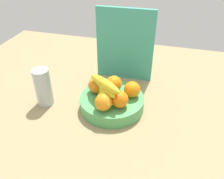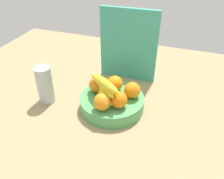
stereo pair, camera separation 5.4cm
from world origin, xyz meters
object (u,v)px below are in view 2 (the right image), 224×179
Objects in this scene: fruit_bowl at (112,102)px; orange_front_left at (132,90)px; orange_back_left at (102,102)px; orange_center at (97,85)px; orange_back_right at (119,100)px; banana_bunch at (104,90)px; cutting_board at (128,46)px; thermos_tumbler at (45,85)px; orange_front_right at (115,84)px.

orange_front_left is at bearing 21.01° from fruit_bowl.
orange_front_left is at bearing 52.16° from orange_back_left.
fruit_bowl is 3.97× the size of orange_front_left.
fruit_bowl is 10.04cm from orange_center.
fruit_bowl is 9.31cm from orange_back_right.
cutting_board is at bearing 86.48° from banana_bunch.
orange_back_left is 0.41× the size of thermos_tumbler.
thermos_tumbler reaches higher than orange_front_left.
thermos_tumbler reaches higher than orange_center.
cutting_board is at bearing 110.40° from orange_front_left.
thermos_tumbler reaches higher than orange_back_right.
fruit_bowl is 10.56cm from orange_front_left.
cutting_board reaches higher than orange_center.
fruit_bowl is 30.39cm from thermos_tumbler.
orange_front_left is at bearing -15.49° from orange_front_right.
orange_front_right is 1.00× the size of orange_back_right.
fruit_bowl is 8.98cm from banana_bunch.
orange_front_left is at bearing 29.54° from banana_bunch.
orange_front_left is 8.80cm from orange_back_right.
banana_bunch reaches higher than orange_front_right.
fruit_bowl is 30.48cm from cutting_board.
thermos_tumbler is at bearing -134.56° from cutting_board.
orange_back_left is at bearing -7.76° from thermos_tumbler.
orange_back_left is at bearing -148.88° from orange_back_right.
orange_back_right is (5.70, 3.44, 0.00)cm from orange_back_left.
orange_back_left is 1.00× the size of orange_back_right.
orange_front_right is at bearing 19.26° from thermos_tumbler.
banana_bunch is at bearing -131.42° from fruit_bowl.
orange_front_right is 1.00× the size of orange_back_left.
orange_center is at bearing 167.38° from fruit_bowl.
orange_front_right is at bearing 27.77° from orange_center.
orange_back_left is at bearing -91.88° from orange_front_right.
orange_center and orange_back_left have the same top height.
orange_front_left is 8.87cm from orange_front_right.
orange_center reaches higher than fruit_bowl.
orange_front_left is 0.41× the size of thermos_tumbler.
orange_back_right is 33.19cm from cutting_board.
fruit_bowl is at bearing 9.01° from thermos_tumbler.
banana_bunch is 30.21cm from cutting_board.
orange_front_right and orange_center have the same top height.
thermos_tumbler reaches higher than orange_front_right.
orange_front_right is 8.73cm from banana_bunch.
orange_back_left is 28.68cm from thermos_tumbler.
cutting_board is (-8.69, 23.36, 8.93)cm from orange_front_left.
orange_back_right is at bearing 31.12° from orange_back_left.
fruit_bowl is 3.97× the size of orange_center.
orange_back_left is 0.19× the size of cutting_board.
cutting_board reaches higher than orange_back_right.
orange_front_left is 1.00× the size of orange_back_right.
orange_front_right is 22.81cm from cutting_board.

